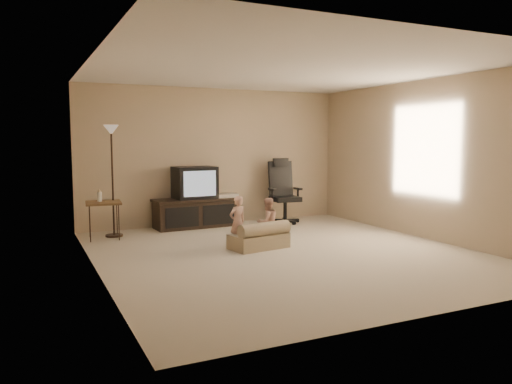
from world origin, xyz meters
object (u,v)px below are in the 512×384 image
tv_stand (196,202)px  toddler_left (238,222)px  toddler_right (267,222)px  child_sofa (260,238)px  office_chair (284,200)px  side_table (103,203)px  floor_lamp (112,155)px

tv_stand → toddler_left: size_ratio=2.03×
toddler_right → child_sofa: bearing=24.1°
office_chair → toddler_left: 2.34m
toddler_left → toddler_right: (0.43, -0.10, -0.02)m
tv_stand → toddler_left: tv_stand is taller
toddler_right → toddler_left: bearing=-20.9°
office_chair → side_table: bearing=-172.0°
office_chair → toddler_left: (-1.65, -1.66, -0.06)m
tv_stand → floor_lamp: (-1.48, -0.28, 0.86)m
toddler_left → toddler_right: 0.44m
side_table → toddler_left: side_table is taller
side_table → floor_lamp: 0.77m
tv_stand → office_chair: 1.67m
floor_lamp → toddler_left: 2.39m
tv_stand → toddler_left: (-0.00, -1.91, -0.07)m
toddler_left → tv_stand: bearing=-105.2°
office_chair → child_sofa: (-1.39, -1.87, -0.27)m
tv_stand → toddler_right: 2.06m
toddler_left → toddler_right: toddler_left is taller
tv_stand → child_sofa: size_ratio=1.74×
side_table → toddler_right: size_ratio=1.11×
office_chair → floor_lamp: (-3.13, -0.03, 0.87)m
toddler_right → floor_lamp: bearing=-49.9°
office_chair → toddler_left: size_ratio=1.60×
tv_stand → side_table: 1.71m
floor_lamp → toddler_left: size_ratio=2.37×
tv_stand → floor_lamp: floor_lamp is taller
office_chair → child_sofa: 2.34m
floor_lamp → office_chair: bearing=0.5°
tv_stand → side_table: (-1.66, -0.41, 0.12)m
child_sofa → toddler_left: bearing=132.8°
office_chair → toddler_left: bearing=-129.6°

